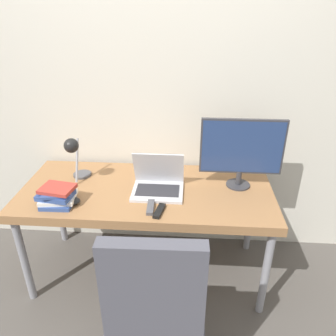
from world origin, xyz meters
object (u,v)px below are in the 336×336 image
object	(u,v)px
office_chair	(156,304)
book_stack	(57,196)
game_controller	(69,201)
monitor	(242,150)
desk_lamp	(74,153)
laptop	(158,184)

from	to	relation	value
office_chair	book_stack	world-z (taller)	office_chair
game_controller	office_chair	bearing A→B (deg)	-43.95
monitor	desk_lamp	world-z (taller)	monitor
book_stack	laptop	bearing A→B (deg)	18.62
book_stack	game_controller	bearing A→B (deg)	4.17
desk_lamp	laptop	bearing A→B (deg)	-7.43
office_chair	desk_lamp	bearing A→B (deg)	126.56
monitor	office_chair	size ratio (longest dim) A/B	0.52
office_chair	book_stack	distance (m)	0.90
office_chair	game_controller	size ratio (longest dim) A/B	7.25
office_chair	laptop	bearing A→B (deg)	94.78
laptop	game_controller	world-z (taller)	laptop
monitor	desk_lamp	xyz separation A→B (m)	(-1.10, -0.04, -0.05)
laptop	monitor	size ratio (longest dim) A/B	0.61
laptop	office_chair	world-z (taller)	office_chair
office_chair	book_stack	xyz separation A→B (m)	(-0.66, 0.57, 0.22)
desk_lamp	office_chair	world-z (taller)	desk_lamp
monitor	book_stack	size ratio (longest dim) A/B	2.28
office_chair	book_stack	bearing A→B (deg)	139.27
monitor	office_chair	xyz separation A→B (m)	(-0.47, -0.88, -0.43)
desk_lamp	book_stack	size ratio (longest dim) A/B	1.43
monitor	office_chair	bearing A→B (deg)	-118.05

